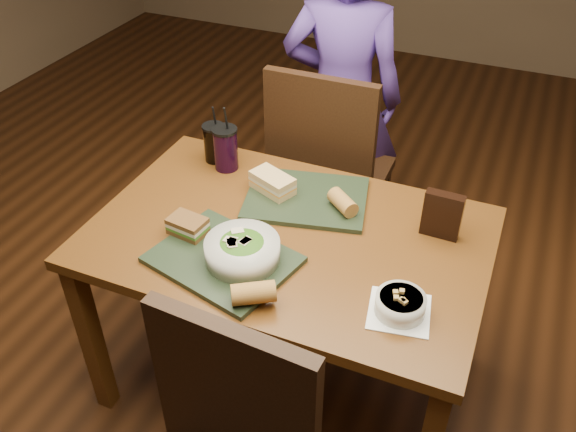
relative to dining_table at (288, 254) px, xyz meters
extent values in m
plane|color=#381C0B|center=(0.00, 0.00, -0.66)|extent=(6.00, 6.00, 0.00)
cube|color=#583211|center=(-0.60, -0.38, -0.30)|extent=(0.06, 0.06, 0.71)
cube|color=#583211|center=(-0.60, 0.38, -0.30)|extent=(0.06, 0.06, 0.71)
cube|color=#583211|center=(0.60, 0.38, -0.30)|extent=(0.06, 0.06, 0.71)
cube|color=#583211|center=(0.00, 0.00, 0.07)|extent=(1.30, 0.85, 0.04)
cube|color=black|center=(0.14, -0.66, 0.10)|extent=(0.44, 0.07, 0.53)
cube|color=black|center=(-0.10, 0.75, -0.17)|extent=(0.46, 0.46, 0.04)
cube|color=black|center=(-0.10, 0.55, 0.13)|extent=(0.46, 0.05, 0.55)
cube|color=black|center=(-0.29, 0.56, -0.42)|extent=(0.04, 0.04, 0.47)
cube|color=black|center=(0.10, 0.56, -0.42)|extent=(0.04, 0.04, 0.47)
cube|color=black|center=(-0.29, 0.95, -0.42)|extent=(0.04, 0.04, 0.47)
cube|color=black|center=(0.10, 0.95, -0.42)|extent=(0.04, 0.04, 0.47)
imported|color=#523490|center=(-0.15, 0.98, 0.10)|extent=(0.61, 0.46, 1.51)
cube|color=black|center=(-0.13, -0.21, 0.10)|extent=(0.49, 0.41, 0.02)
cube|color=black|center=(-0.01, 0.19, 0.10)|extent=(0.48, 0.40, 0.02)
cylinder|color=silver|center=(-0.07, -0.19, 0.14)|extent=(0.23, 0.23, 0.07)
ellipsoid|color=#427219|center=(-0.07, -0.19, 0.16)|extent=(0.19, 0.19, 0.06)
cube|color=beige|center=(-0.09, -0.22, 0.18)|extent=(0.04, 0.05, 0.01)
cube|color=beige|center=(-0.10, -0.16, 0.18)|extent=(0.05, 0.04, 0.01)
cube|color=beige|center=(-0.09, -0.21, 0.18)|extent=(0.03, 0.04, 0.01)
cube|color=beige|center=(-0.09, -0.22, 0.18)|extent=(0.04, 0.05, 0.01)
cube|color=beige|center=(-0.06, -0.19, 0.18)|extent=(0.04, 0.05, 0.01)
cube|color=beige|center=(-0.10, -0.21, 0.18)|extent=(0.04, 0.03, 0.01)
cube|color=beige|center=(-0.06, -0.19, 0.18)|extent=(0.03, 0.04, 0.01)
cube|color=white|center=(0.43, -0.21, 0.09)|extent=(0.20, 0.20, 0.00)
cylinder|color=silver|center=(0.43, -0.21, 0.12)|extent=(0.14, 0.14, 0.06)
cylinder|color=black|center=(0.43, -0.21, 0.14)|extent=(0.12, 0.12, 0.01)
cube|color=#B28947|center=(0.41, -0.20, 0.16)|extent=(0.02, 0.02, 0.01)
cube|color=#B28947|center=(0.44, -0.22, 0.16)|extent=(0.02, 0.02, 0.01)
cube|color=#B28947|center=(0.43, -0.19, 0.16)|extent=(0.02, 0.02, 0.01)
cube|color=#B28947|center=(0.42, -0.22, 0.16)|extent=(0.02, 0.02, 0.01)
cube|color=#B28947|center=(0.43, -0.22, 0.16)|extent=(0.02, 0.02, 0.01)
cube|color=#B28947|center=(0.44, -0.23, 0.16)|extent=(0.02, 0.02, 0.01)
cube|color=#593819|center=(-0.29, -0.15, 0.12)|extent=(0.13, 0.10, 0.02)
cube|color=#3F721E|center=(-0.29, -0.15, 0.13)|extent=(0.13, 0.10, 0.01)
cube|color=beige|center=(-0.29, -0.15, 0.14)|extent=(0.13, 0.10, 0.01)
cube|color=#593819|center=(-0.29, -0.15, 0.16)|extent=(0.13, 0.10, 0.02)
cube|color=tan|center=(-0.14, 0.18, 0.12)|extent=(0.18, 0.14, 0.02)
cube|color=orange|center=(-0.14, 0.18, 0.13)|extent=(0.18, 0.14, 0.01)
cube|color=beige|center=(-0.14, 0.18, 0.14)|extent=(0.18, 0.14, 0.01)
cube|color=tan|center=(-0.14, 0.18, 0.16)|extent=(0.18, 0.14, 0.02)
cylinder|color=#AD7533|center=(0.04, -0.34, 0.14)|extent=(0.14, 0.12, 0.06)
cylinder|color=#AD7533|center=(0.13, 0.17, 0.14)|extent=(0.12, 0.12, 0.06)
cylinder|color=black|center=(-0.44, 0.31, 0.16)|extent=(0.08, 0.08, 0.14)
cylinder|color=black|center=(-0.44, 0.31, 0.24)|extent=(0.09, 0.09, 0.01)
cylinder|color=black|center=(-0.43, 0.31, 0.28)|extent=(0.01, 0.02, 0.09)
cylinder|color=black|center=(-0.37, 0.28, 0.17)|extent=(0.09, 0.09, 0.16)
cylinder|color=black|center=(-0.37, 0.28, 0.25)|extent=(0.10, 0.10, 0.01)
cylinder|color=black|center=(-0.36, 0.28, 0.30)|extent=(0.01, 0.03, 0.10)
cube|color=black|center=(0.46, 0.18, 0.17)|extent=(0.13, 0.04, 0.16)
camera|label=1|loc=(0.61, -1.45, 1.35)|focal=38.00mm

